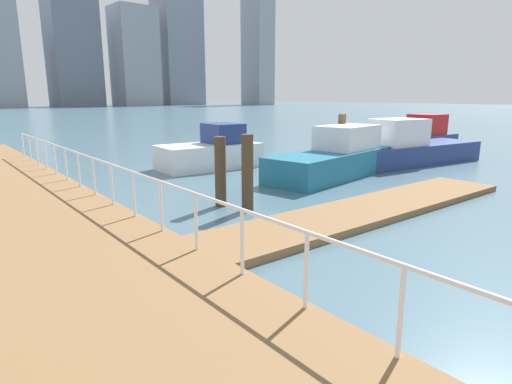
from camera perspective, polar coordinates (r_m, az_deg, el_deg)
name	(u,v)px	position (r m, az deg, el deg)	size (l,w,h in m)	color
ground_plane	(122,169)	(19.61, -17.51, 3.02)	(300.00, 300.00, 0.00)	#476675
floating_dock	(363,211)	(11.88, 14.23, -2.48)	(11.66, 2.00, 0.18)	olive
boardwalk_railing	(160,193)	(8.86, -12.72, -0.07)	(0.06, 27.96, 1.08)	white
dock_piling_0	(220,172)	(12.21, -4.80, 2.71)	(0.33, 0.33, 2.02)	#473826
dock_piling_2	(247,173)	(11.67, -1.15, 2.55)	(0.33, 0.33, 2.13)	#473826
dock_piling_3	(341,142)	(18.93, 11.37, 6.64)	(0.33, 0.33, 2.36)	brown
moored_boat_1	(421,137)	(27.10, 21.30, 6.90)	(4.86, 2.43, 2.06)	navy
moored_boat_3	(340,157)	(17.50, 11.25, 4.61)	(7.59, 3.36, 1.96)	#1E6B8C
moored_boat_4	(409,148)	(21.19, 19.90, 5.53)	(7.65, 2.95, 2.12)	navy
moored_boat_5	(212,152)	(18.95, -5.99, 5.35)	(4.54, 2.39, 1.93)	white
skyline_tower_4	(73,54)	(135.42, -23.32, 16.69)	(12.65, 10.71, 29.01)	slate
skyline_tower_5	(135,57)	(137.55, -15.96, 17.00)	(11.84, 10.23, 28.34)	#8C939E
skyline_tower_6	(178,47)	(149.90, -10.48, 18.54)	(13.10, 12.70, 36.94)	gray
skyline_tower_7	(258,52)	(145.63, 0.23, 18.29)	(6.47, 9.87, 33.74)	#8C939E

